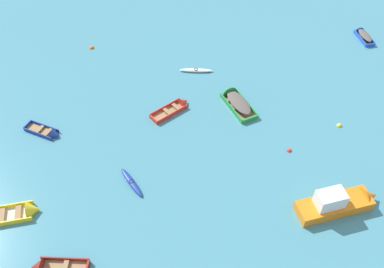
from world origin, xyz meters
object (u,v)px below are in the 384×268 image
rowboat_red_outer_left (177,106)px  motor_launch_orange_back_row_right (340,202)px  kayak_deep_blue_midfield_left (132,182)px  mooring_buoy_far_field (339,126)px  rowboat_deep_blue_near_left (50,133)px  mooring_buoy_trailing (289,151)px  kayak_white_center (196,70)px  rowboat_green_far_right (234,99)px  rowboat_blue_back_row_center (362,34)px  mooring_buoy_between_boats_right (92,48)px  rowboat_maroon_near_camera (48,268)px  rowboat_yellow_cluster_outer (22,212)px

rowboat_red_outer_left → motor_launch_orange_back_row_right: (9.50, -11.79, 0.46)m
motor_launch_orange_back_row_right → kayak_deep_blue_midfield_left: motor_launch_orange_back_row_right is taller
kayak_deep_blue_midfield_left → mooring_buoy_far_field: kayak_deep_blue_midfield_left is taller
rowboat_deep_blue_near_left → mooring_buoy_far_field: rowboat_deep_blue_near_left is taller
mooring_buoy_trailing → mooring_buoy_far_field: size_ratio=0.91×
kayak_white_center → rowboat_green_far_right: (2.54, -4.65, 0.19)m
rowboat_blue_back_row_center → mooring_buoy_trailing: (-12.38, -13.68, -0.28)m
mooring_buoy_trailing → mooring_buoy_between_boats_right: mooring_buoy_between_boats_right is taller
rowboat_red_outer_left → mooring_buoy_trailing: (7.86, -6.25, -0.17)m
rowboat_red_outer_left → mooring_buoy_trailing: bearing=-38.5°
rowboat_maroon_near_camera → rowboat_red_outer_left: bearing=52.9°
rowboat_red_outer_left → rowboat_blue_back_row_center: (20.24, 7.43, 0.11)m
rowboat_deep_blue_near_left → mooring_buoy_between_boats_right: (3.36, 11.40, -0.15)m
rowboat_maroon_near_camera → motor_launch_orange_back_row_right: 19.49m
kayak_deep_blue_midfield_left → mooring_buoy_trailing: size_ratio=7.63×
rowboat_yellow_cluster_outer → mooring_buoy_far_field: 25.11m
kayak_deep_blue_midfield_left → mooring_buoy_between_boats_right: bearing=99.2°
rowboat_green_far_right → motor_launch_orange_back_row_right: bearing=-68.9°
rowboat_maroon_near_camera → rowboat_blue_back_row_center: (30.18, 20.58, 0.09)m
kayak_white_center → rowboat_blue_back_row_center: size_ratio=0.99×
rowboat_green_far_right → mooring_buoy_between_boats_right: 15.78m
rowboat_deep_blue_near_left → mooring_buoy_trailing: bearing=-14.7°
rowboat_yellow_cluster_outer → mooring_buoy_between_boats_right: rowboat_yellow_cluster_outer is taller
rowboat_yellow_cluster_outer → mooring_buoy_trailing: 19.95m
motor_launch_orange_back_row_right → rowboat_green_far_right: motor_launch_orange_back_row_right is taller
motor_launch_orange_back_row_right → kayak_deep_blue_midfield_left: 14.60m
rowboat_deep_blue_near_left → rowboat_green_far_right: 15.60m
mooring_buoy_trailing → mooring_buoy_between_boats_right: size_ratio=0.85×
rowboat_red_outer_left → mooring_buoy_trailing: 10.05m
rowboat_yellow_cluster_outer → mooring_buoy_far_field: rowboat_yellow_cluster_outer is taller
mooring_buoy_trailing → mooring_buoy_far_field: 5.29m
rowboat_red_outer_left → rowboat_green_far_right: size_ratio=0.81×
motor_launch_orange_back_row_right → rowboat_green_far_right: 12.59m
rowboat_yellow_cluster_outer → mooring_buoy_trailing: size_ratio=11.06×
rowboat_green_far_right → mooring_buoy_between_boats_right: size_ratio=10.16×
motor_launch_orange_back_row_right → kayak_white_center: bearing=113.4°
motor_launch_orange_back_row_right → mooring_buoy_between_boats_right: (-16.72, 21.77, -0.63)m
kayak_white_center → mooring_buoy_far_field: 13.70m
rowboat_maroon_near_camera → rowboat_green_far_right: bearing=41.3°
mooring_buoy_trailing → kayak_white_center: bearing=116.6°
kayak_white_center → mooring_buoy_far_field: (10.38, -8.94, -0.14)m
kayak_deep_blue_midfield_left → rowboat_green_far_right: bearing=38.1°
rowboat_yellow_cluster_outer → mooring_buoy_between_boats_right: 19.28m
rowboat_red_outer_left → kayak_white_center: 5.20m
rowboat_green_far_right → kayak_deep_blue_midfield_left: size_ratio=1.56×
rowboat_yellow_cluster_outer → motor_launch_orange_back_row_right: 21.65m
motor_launch_orange_back_row_right → mooring_buoy_trailing: (-1.63, 5.54, -0.63)m
rowboat_maroon_near_camera → mooring_buoy_between_boats_right: bearing=83.3°
rowboat_red_outer_left → rowboat_yellow_cluster_outer: bearing=-143.8°
rowboat_maroon_near_camera → rowboat_yellow_cluster_outer: bearing=114.1°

